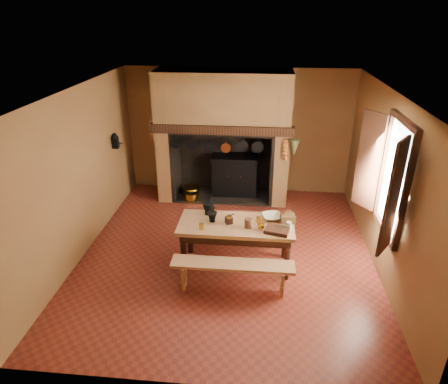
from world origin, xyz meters
name	(u,v)px	position (x,y,z in m)	size (l,w,h in m)	color
floor	(227,252)	(0.00, 0.00, 0.00)	(5.50, 5.50, 0.00)	maroon
ceiling	(228,93)	(0.00, 0.00, 2.80)	(5.50, 5.50, 0.00)	silver
back_wall	(239,132)	(0.00, 2.75, 1.40)	(5.00, 0.02, 2.80)	olive
wall_left	(79,174)	(-2.50, 0.00, 1.40)	(0.02, 5.50, 2.80)	olive
wall_right	(386,186)	(2.50, 0.00, 1.40)	(0.02, 5.50, 2.80)	olive
wall_front	(203,287)	(0.00, -2.75, 1.40)	(5.00, 0.02, 2.80)	olive
chimney_breast	(223,118)	(-0.30, 2.31, 1.81)	(2.95, 0.96, 2.80)	olive
iron_range	(235,175)	(-0.04, 2.45, 0.48)	(1.12, 0.55, 1.60)	black
hearth_pans	(190,192)	(-1.05, 2.22, 0.09)	(0.51, 0.62, 0.20)	gold
hanging_pans	(219,146)	(-0.34, 1.81, 1.36)	(1.92, 0.29, 0.27)	black
onion_string	(285,150)	(1.00, 1.79, 1.33)	(0.12, 0.10, 0.46)	#93591B
herb_bunch	(294,148)	(1.18, 1.79, 1.38)	(0.20, 0.20, 0.35)	#515B2B
window	(387,178)	(2.35, -0.40, 1.70)	(0.39, 1.75, 1.76)	white
wall_coffee_mill	(115,140)	(-2.42, 1.55, 1.52)	(0.23, 0.16, 0.31)	black
work_table	(236,230)	(0.17, -0.35, 0.67)	(1.85, 0.82, 0.80)	tan
bench_front	(233,270)	(0.17, -1.05, 0.39)	(1.83, 0.32, 0.51)	tan
bench_back	(238,229)	(0.17, 0.28, 0.33)	(1.56, 0.27, 0.44)	tan
mortar_large	(208,208)	(-0.31, -0.09, 0.92)	(0.22, 0.22, 0.37)	black
mortar_small	(212,216)	(-0.22, -0.33, 0.89)	(0.16, 0.16, 0.28)	black
coffee_grinder	(229,220)	(0.06, -0.36, 0.86)	(0.16, 0.14, 0.17)	#331910
brass_mug_a	(201,227)	(-0.36, -0.59, 0.84)	(0.08, 0.08, 0.09)	gold
brass_mug_b	(259,220)	(0.53, -0.29, 0.85)	(0.08, 0.08, 0.09)	gold
mixing_bowl	(272,217)	(0.74, -0.15, 0.84)	(0.32, 0.32, 0.08)	#BFB793
stoneware_crock	(248,223)	(0.37, -0.46, 0.87)	(0.12, 0.12, 0.15)	brown
glass_jar	(289,226)	(0.99, -0.49, 0.87)	(0.08, 0.08, 0.14)	beige
wicker_basket	(288,218)	(0.99, -0.24, 0.87)	(0.25, 0.20, 0.22)	#553719
wooden_tray	(277,230)	(0.82, -0.57, 0.83)	(0.37, 0.26, 0.06)	#331910
brass_cup	(261,227)	(0.56, -0.50, 0.84)	(0.11, 0.11, 0.09)	gold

